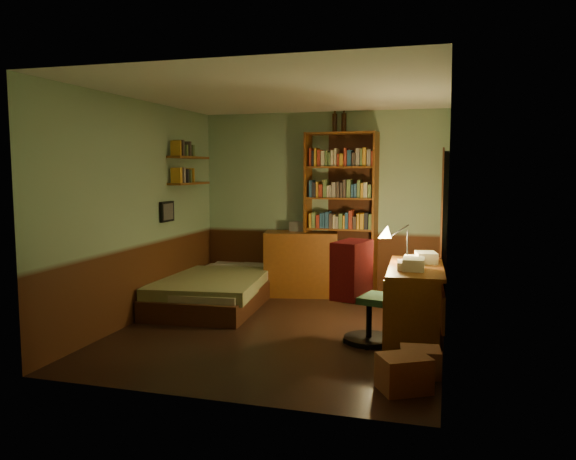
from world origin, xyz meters
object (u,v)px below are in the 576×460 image
(desk_lamp, at_px, (408,237))
(dresser, at_px, (301,263))
(bookshelf, at_px, (341,215))
(cardboard_box_b, at_px, (420,362))
(bed, at_px, (217,278))
(desk, at_px, (415,300))
(cardboard_box_a, at_px, (404,373))
(mini_stereo, at_px, (299,226))
(office_chair, at_px, (369,290))

(desk_lamp, bearing_deg, dresser, 145.53)
(bookshelf, bearing_deg, cardboard_box_b, -61.88)
(bed, distance_m, bookshelf, 1.92)
(dresser, height_order, bookshelf, bookshelf)
(dresser, relative_size, cardboard_box_b, 3.00)
(bookshelf, bearing_deg, dresser, -166.78)
(dresser, distance_m, desk, 2.25)
(bookshelf, bearing_deg, cardboard_box_a, -66.20)
(cardboard_box_a, bearing_deg, mini_stereo, 118.14)
(mini_stereo, xyz_separation_m, cardboard_box_b, (1.87, -2.89, -0.86))
(cardboard_box_b, bearing_deg, mini_stereo, 122.86)
(office_chair, bearing_deg, bookshelf, 122.74)
(mini_stereo, bearing_deg, dresser, -65.93)
(desk, height_order, cardboard_box_a, desk)
(mini_stereo, bearing_deg, office_chair, -61.71)
(cardboard_box_a, bearing_deg, dresser, 118.15)
(dresser, bearing_deg, office_chair, -69.03)
(cardboard_box_a, bearing_deg, desk_lamp, 93.76)
(bookshelf, distance_m, desk_lamp, 1.61)
(bookshelf, distance_m, desk, 2.09)
(bookshelf, xyz_separation_m, desk, (1.13, -1.58, -0.78))
(mini_stereo, distance_m, desk, 2.46)
(office_chair, height_order, cardboard_box_a, office_chair)
(bed, distance_m, mini_stereo, 1.43)
(office_chair, bearing_deg, desk_lamp, 81.89)
(dresser, xyz_separation_m, cardboard_box_a, (1.69, -3.16, -0.31))
(bookshelf, bearing_deg, mini_stereo, -179.23)
(office_chair, bearing_deg, cardboard_box_a, -55.50)
(desk_lamp, relative_size, cardboard_box_a, 1.44)
(bed, distance_m, office_chair, 2.48)
(bed, xyz_separation_m, cardboard_box_b, (2.75, -1.97, -0.22))
(mini_stereo, relative_size, desk, 0.18)
(dresser, bearing_deg, cardboard_box_a, -73.34)
(bookshelf, relative_size, office_chair, 2.07)
(office_chair, bearing_deg, mini_stereo, 136.27)
(bed, height_order, mini_stereo, mini_stereo)
(mini_stereo, bearing_deg, bed, -137.74)
(dresser, distance_m, cardboard_box_a, 3.60)
(desk_lamp, distance_m, office_chair, 0.97)
(dresser, height_order, desk_lamp, desk_lamp)
(cardboard_box_b, bearing_deg, cardboard_box_a, -105.63)
(dresser, distance_m, cardboard_box_b, 3.32)
(cardboard_box_b, bearing_deg, bookshelf, 113.65)
(bed, bearing_deg, mini_stereo, 42.16)
(mini_stereo, height_order, office_chair, office_chair)
(dresser, xyz_separation_m, cardboard_box_b, (1.80, -2.77, -0.33))
(desk_lamp, bearing_deg, office_chair, -109.87)
(dresser, relative_size, desk_lamp, 1.82)
(mini_stereo, relative_size, bookshelf, 0.11)
(bookshelf, distance_m, cardboard_box_b, 3.28)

